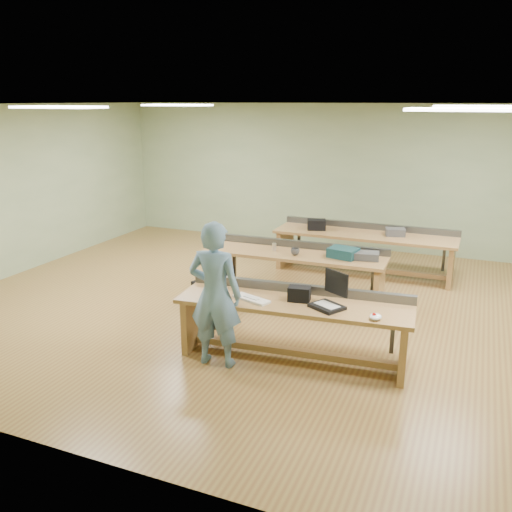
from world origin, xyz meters
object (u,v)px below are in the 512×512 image
at_px(parts_bin_teal, 343,253).
at_px(drinks_can, 274,247).
at_px(laptop_base, 327,307).
at_px(camera_bag, 299,294).
at_px(parts_bin_grey, 365,256).
at_px(workbench_mid, 295,264).
at_px(task_chair, 214,291).
at_px(mug, 295,252).
at_px(person, 215,295).
at_px(workbench_front, 294,316).
at_px(workbench_back, 365,243).

relative_size(parts_bin_teal, drinks_can, 3.49).
xyz_separation_m(laptop_base, camera_bag, (-0.37, 0.10, 0.07)).
bearing_deg(laptop_base, parts_bin_grey, 119.97).
distance_m(workbench_mid, task_chair, 1.42).
height_order(task_chair, parts_bin_teal, same).
bearing_deg(parts_bin_grey, mug, -170.12).
height_order(parts_bin_grey, drinks_can, drinks_can).
distance_m(task_chair, mug, 1.41).
bearing_deg(person, mug, -99.13).
relative_size(camera_bag, parts_bin_teal, 0.62).
relative_size(camera_bag, drinks_can, 2.15).
distance_m(workbench_mid, mug, 0.29).
height_order(person, task_chair, person).
height_order(parts_bin_teal, parts_bin_grey, parts_bin_teal).
xyz_separation_m(workbench_mid, mug, (0.04, -0.14, 0.25)).
distance_m(laptop_base, mug, 2.24).
bearing_deg(camera_bag, parts_bin_grey, 71.03).
relative_size(workbench_front, mug, 21.29).
relative_size(workbench_front, parts_bin_teal, 6.78).
relative_size(workbench_front, person, 1.63).
bearing_deg(workbench_back, laptop_base, -84.66).
bearing_deg(person, drinks_can, -90.08).
bearing_deg(laptop_base, workbench_back, 125.03).
xyz_separation_m(laptop_base, task_chair, (-2.00, 1.05, -0.44)).
bearing_deg(drinks_can, workbench_front, -63.14).
height_order(workbench_front, drinks_can, drinks_can).
distance_m(workbench_mid, workbench_back, 1.86).
xyz_separation_m(task_chair, mug, (0.95, 0.93, 0.47)).
height_order(workbench_back, mug, workbench_back).
distance_m(person, laptop_base, 1.30).
bearing_deg(workbench_mid, laptop_base, -64.31).
bearing_deg(drinks_can, person, -85.36).
relative_size(person, task_chair, 1.96).
height_order(workbench_front, laptop_base, workbench_front).
bearing_deg(parts_bin_teal, task_chair, -147.34).
distance_m(workbench_back, mug, 1.99).
bearing_deg(mug, task_chair, -135.74).
relative_size(workbench_mid, task_chair, 3.22).
bearing_deg(workbench_front, mug, 103.52).
distance_m(laptop_base, parts_bin_teal, 2.15).
bearing_deg(mug, parts_bin_grey, 9.88).
xyz_separation_m(workbench_mid, drinks_can, (-0.35, -0.03, 0.25)).
relative_size(task_chair, parts_bin_teal, 2.13).
bearing_deg(parts_bin_grey, workbench_mid, -177.82).
xyz_separation_m(workbench_back, task_chair, (-1.66, -2.77, -0.24)).
height_order(laptop_base, parts_bin_teal, parts_bin_teal).
relative_size(laptop_base, parts_bin_teal, 0.84).
bearing_deg(workbench_mid, task_chair, -132.01).
bearing_deg(parts_bin_grey, task_chair, -151.00).
xyz_separation_m(workbench_back, drinks_can, (-1.10, -1.74, 0.25)).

